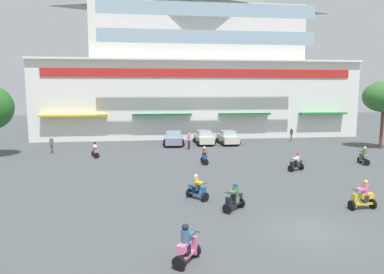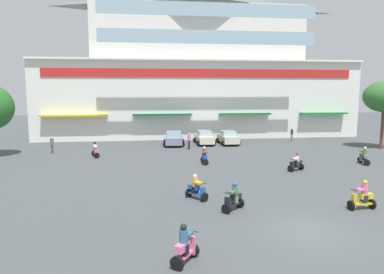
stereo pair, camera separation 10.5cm
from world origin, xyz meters
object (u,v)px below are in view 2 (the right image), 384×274
object	(u,v)px
scooter_rider_1	(95,151)
pedestrian_2	(232,133)
parked_car_1	(204,137)
scooter_rider_2	(362,197)
pedestrian_1	(189,140)
scooter_rider_5	(364,157)
scooter_rider_8	(204,157)
scooter_rider_0	(185,247)
pedestrian_0	(292,134)
scooter_rider_3	(196,189)
plaza_tree_1	(384,97)
scooter_rider_6	(296,163)
pedestrian_3	(52,144)
parked_car_0	(174,138)
scooter_rider_9	(233,199)
parked_car_2	(228,137)

from	to	relation	value
scooter_rider_1	pedestrian_2	size ratio (longest dim) A/B	0.93
parked_car_1	scooter_rider_2	world-z (taller)	scooter_rider_2
parked_car_1	pedestrian_1	distance (m)	3.98
parked_car_1	scooter_rider_5	world-z (taller)	parked_car_1
scooter_rider_1	scooter_rider_8	bearing A→B (deg)	-23.96
scooter_rider_0	pedestrian_0	size ratio (longest dim) A/B	0.93
scooter_rider_3	pedestrian_1	world-z (taller)	pedestrian_1
parked_car_1	pedestrian_2	bearing A→B (deg)	32.13
parked_car_1	scooter_rider_0	bearing A→B (deg)	-100.69
pedestrian_0	pedestrian_1	distance (m)	13.80
scooter_rider_2	pedestrian_1	size ratio (longest dim) A/B	0.93
plaza_tree_1	scooter_rider_0	world-z (taller)	plaza_tree_1
scooter_rider_0	plaza_tree_1	bearing A→B (deg)	43.83
scooter_rider_0	scooter_rider_8	distance (m)	17.79
scooter_rider_3	pedestrian_2	bearing A→B (deg)	71.49
scooter_rider_2	parked_car_1	bearing A→B (deg)	101.09
scooter_rider_5	pedestrian_2	size ratio (longest dim) A/B	0.96
scooter_rider_6	pedestrian_3	distance (m)	23.48
scooter_rider_6	pedestrian_2	bearing A→B (deg)	93.37
scooter_rider_5	scooter_rider_8	distance (m)	13.60
pedestrian_3	parked_car_0	bearing A→B (deg)	15.39
plaza_tree_1	scooter_rider_8	bearing A→B (deg)	-165.11
parked_car_0	pedestrian_0	world-z (taller)	pedestrian_0
scooter_rider_0	pedestrian_0	world-z (taller)	pedestrian_0
scooter_rider_8	pedestrian_2	distance (m)	14.55
parked_car_0	pedestrian_2	bearing A→B (deg)	21.66
scooter_rider_3	pedestrian_2	world-z (taller)	pedestrian_2
scooter_rider_0	pedestrian_1	bearing A→B (deg)	82.75
scooter_rider_3	scooter_rider_9	distance (m)	2.75
pedestrian_2	scooter_rider_3	bearing A→B (deg)	-108.51
pedestrian_0	pedestrian_2	bearing A→B (deg)	166.81
parked_car_2	pedestrian_1	size ratio (longest dim) A/B	2.38
scooter_rider_3	parked_car_2	bearing A→B (deg)	72.05
parked_car_1	parked_car_2	size ratio (longest dim) A/B	1.07
scooter_rider_2	scooter_rider_8	size ratio (longest dim) A/B	1.08
scooter_rider_9	scooter_rider_5	bearing A→B (deg)	35.91
scooter_rider_1	scooter_rider_8	world-z (taller)	scooter_rider_8
pedestrian_0	scooter_rider_5	bearing A→B (deg)	-87.12
scooter_rider_9	pedestrian_0	bearing A→B (deg)	60.93
scooter_rider_1	scooter_rider_8	distance (m)	10.62
parked_car_2	pedestrian_2	size ratio (longest dim) A/B	2.56
plaza_tree_1	parked_car_2	size ratio (longest dim) A/B	1.76
scooter_rider_3	scooter_rider_5	bearing A→B (deg)	26.82
parked_car_2	pedestrian_3	bearing A→B (deg)	-169.33
scooter_rider_3	scooter_rider_1	bearing A→B (deg)	118.33
parked_car_2	scooter_rider_2	world-z (taller)	scooter_rider_2
scooter_rider_3	parked_car_0	bearing A→B (deg)	89.21
scooter_rider_3	scooter_rider_5	distance (m)	17.42
scooter_rider_8	pedestrian_3	xyz separation A→B (m)	(-14.27, 6.99, 0.32)
plaza_tree_1	scooter_rider_9	world-z (taller)	plaza_tree_1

